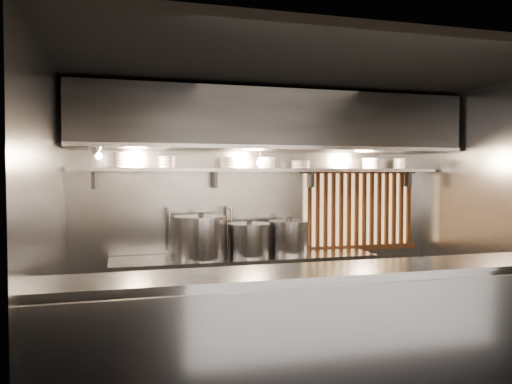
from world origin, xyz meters
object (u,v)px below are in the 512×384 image
stock_pot_left (201,237)px  stock_pot_mid (249,240)px  stock_pot_right (289,237)px  pendant_bulb (260,163)px  heat_lamp (96,150)px

stock_pot_left → stock_pot_mid: size_ratio=1.04×
stock_pot_left → stock_pot_right: stock_pot_left is taller
pendant_bulb → stock_pot_mid: pendant_bulb is taller
heat_lamp → stock_pot_mid: size_ratio=0.53×
pendant_bulb → stock_pot_left: bearing=-172.6°
heat_lamp → stock_pot_mid: heat_lamp is taller
pendant_bulb → stock_pot_left: size_ratio=0.28×
stock_pot_left → stock_pot_mid: (0.55, -0.01, -0.05)m
stock_pot_left → stock_pot_mid: 0.55m
stock_pot_mid → pendant_bulb: bearing=32.4°
stock_pot_right → heat_lamp: bearing=-171.6°
stock_pot_left → stock_pot_right: 1.06m
heat_lamp → stock_pot_left: heat_lamp is taller
heat_lamp → stock_pot_mid: bearing=8.6°
heat_lamp → stock_pot_left: bearing=13.3°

